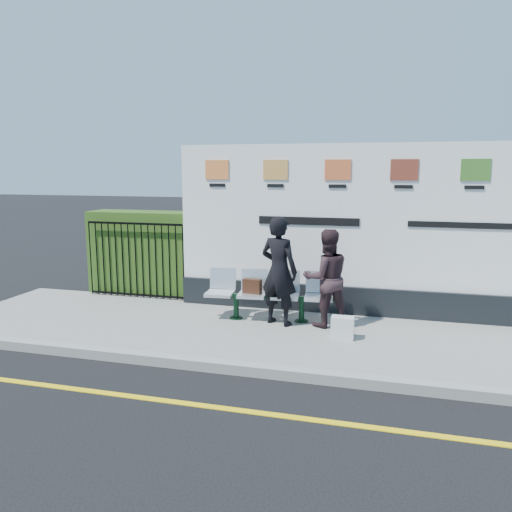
{
  "coord_description": "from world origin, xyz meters",
  "views": [
    {
      "loc": [
        0.3,
        -5.0,
        2.68
      ],
      "look_at": [
        -1.83,
        2.92,
        1.25
      ],
      "focal_mm": 35.0,
      "sensor_mm": 36.0,
      "label": 1
    }
  ],
  "objects": [
    {
      "name": "bench",
      "position": [
        -1.64,
        3.04,
        0.35
      ],
      "size": [
        2.21,
        0.78,
        0.46
      ],
      "primitive_type": null,
      "rotation": [
        0.0,
        0.0,
        0.1
      ],
      "color": "silver",
      "rests_on": "pavement"
    },
    {
      "name": "pavement",
      "position": [
        0.0,
        2.5,
        0.06
      ],
      "size": [
        14.0,
        3.0,
        0.12
      ],
      "primitive_type": "cube",
      "color": "gray",
      "rests_on": "ground"
    },
    {
      "name": "hedge",
      "position": [
        -4.58,
        4.3,
        0.97
      ],
      "size": [
        2.35,
        0.7,
        1.7
      ],
      "primitive_type": "cube",
      "color": "#325319",
      "rests_on": "pavement"
    },
    {
      "name": "yellow_line",
      "position": [
        0.0,
        0.0,
        0.0
      ],
      "size": [
        14.0,
        0.1,
        0.01
      ],
      "primitive_type": "cube",
      "color": "yellow",
      "rests_on": "ground"
    },
    {
      "name": "kerb",
      "position": [
        0.0,
        1.0,
        0.07
      ],
      "size": [
        14.0,
        0.18,
        0.14
      ],
      "primitive_type": "cube",
      "color": "gray",
      "rests_on": "ground"
    },
    {
      "name": "woman_left",
      "position": [
        -1.43,
        2.88,
        1.03
      ],
      "size": [
        0.77,
        0.63,
        1.81
      ],
      "primitive_type": "imported",
      "rotation": [
        0.0,
        0.0,
        2.8
      ],
      "color": "black",
      "rests_on": "pavement"
    },
    {
      "name": "woman_right",
      "position": [
        -0.65,
        2.98,
        0.93
      ],
      "size": [
        0.96,
        0.88,
        1.61
      ],
      "primitive_type": "imported",
      "rotation": [
        0.0,
        0.0,
        3.56
      ],
      "color": "#312024",
      "rests_on": "pavement"
    },
    {
      "name": "ground",
      "position": [
        0.0,
        0.0,
        0.0
      ],
      "size": [
        80.0,
        80.0,
        0.0
      ],
      "primitive_type": "plane",
      "color": "black"
    },
    {
      "name": "carrier_bag_white",
      "position": [
        -0.32,
        2.41,
        0.29
      ],
      "size": [
        0.34,
        0.21,
        0.34
      ],
      "primitive_type": "cube",
      "color": "silver",
      "rests_on": "pavement"
    },
    {
      "name": "railing",
      "position": [
        -4.58,
        3.85,
        0.89
      ],
      "size": [
        2.05,
        0.06,
        1.54
      ],
      "primitive_type": null,
      "color": "black",
      "rests_on": "pavement"
    },
    {
      "name": "billboard",
      "position": [
        0.5,
        3.85,
        1.42
      ],
      "size": [
        8.0,
        0.3,
        3.0
      ],
      "color": "black",
      "rests_on": "pavement"
    },
    {
      "name": "handbag_brown",
      "position": [
        -1.92,
        3.01,
        0.71
      ],
      "size": [
        0.33,
        0.17,
        0.25
      ],
      "primitive_type": "cube",
      "rotation": [
        0.0,
        0.0,
        -0.12
      ],
      "color": "#32190E",
      "rests_on": "bench"
    }
  ]
}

